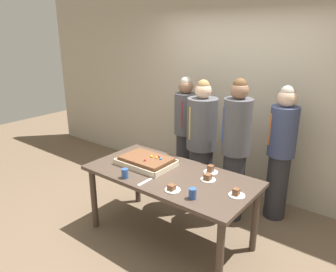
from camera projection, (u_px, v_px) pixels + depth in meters
ground_plane at (170, 237)px, 3.62m from camera, size 12.00×12.00×0.00m
interior_back_panel at (242, 86)px, 4.34m from camera, size 8.00×0.12×3.00m
party_table at (170, 182)px, 3.40m from camera, size 1.81×0.90×0.79m
sheet_cake at (146, 161)px, 3.58m from camera, size 0.61×0.43×0.11m
plated_slice_near_left at (237, 194)px, 2.92m from camera, size 0.15×0.15×0.07m
plated_slice_near_right at (208, 178)px, 3.22m from camera, size 0.15×0.15×0.07m
plated_slice_far_left at (172, 189)px, 3.01m from camera, size 0.15×0.15×0.06m
plated_slice_far_right at (211, 170)px, 3.39m from camera, size 0.15×0.15×0.08m
drink_cup_nearest at (192, 194)px, 2.86m from camera, size 0.07×0.07×0.10m
drink_cup_middle at (125, 173)px, 3.26m from camera, size 0.07×0.07×0.10m
cake_server_utensil at (145, 182)px, 3.18m from camera, size 0.03×0.20×0.01m
person_serving_front at (281, 151)px, 3.77m from camera, size 0.32×0.32×1.65m
person_green_shirt_behind at (235, 149)px, 3.73m from camera, size 0.33×0.33×1.73m
person_striped_tie_right at (185, 131)px, 4.58m from camera, size 0.31×0.31×1.62m
person_far_right_suit at (201, 145)px, 4.00m from camera, size 0.37×0.37×1.67m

